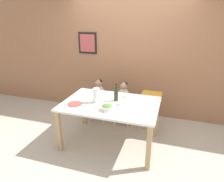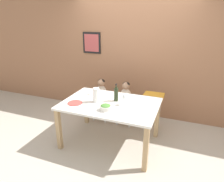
{
  "view_description": "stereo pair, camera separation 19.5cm",
  "coord_description": "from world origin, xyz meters",
  "px_view_note": "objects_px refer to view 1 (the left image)",
  "views": [
    {
      "loc": [
        0.94,
        -2.86,
        2.08
      ],
      "look_at": [
        0.0,
        0.08,
        0.94
      ],
      "focal_mm": 32.0,
      "sensor_mm": 36.0,
      "label": 1
    },
    {
      "loc": [
        1.12,
        -2.8,
        2.08
      ],
      "look_at": [
        0.0,
        0.08,
        0.94
      ],
      "focal_mm": 32.0,
      "sensor_mm": 36.0,
      "label": 2
    }
  ],
  "objects_px": {
    "chair_far_left": "(99,103)",
    "paper_towel_roll": "(96,95)",
    "person_child_center": "(124,92)",
    "wine_bottle": "(116,94)",
    "chair_right_highchair": "(151,101)",
    "dinner_plate_front_left": "(75,104)",
    "chair_far_center": "(123,106)",
    "wine_glass_near": "(125,97)",
    "person_child_left": "(99,89)",
    "dinner_plate_back_left": "(92,93)",
    "salad_bowl_large": "(107,107)"
  },
  "relations": [
    {
      "from": "chair_far_center",
      "to": "paper_towel_roll",
      "type": "height_order",
      "value": "paper_towel_roll"
    },
    {
      "from": "person_child_center",
      "to": "paper_towel_roll",
      "type": "distance_m",
      "value": 0.86
    },
    {
      "from": "chair_far_left",
      "to": "paper_towel_roll",
      "type": "height_order",
      "value": "paper_towel_roll"
    },
    {
      "from": "dinner_plate_back_left",
      "to": "paper_towel_roll",
      "type": "bearing_deg",
      "value": -57.25
    },
    {
      "from": "chair_far_left",
      "to": "chair_right_highchair",
      "type": "bearing_deg",
      "value": 0.0
    },
    {
      "from": "chair_far_center",
      "to": "dinner_plate_back_left",
      "type": "xyz_separation_m",
      "value": [
        -0.48,
        -0.45,
        0.39
      ]
    },
    {
      "from": "person_child_left",
      "to": "person_child_center",
      "type": "xyz_separation_m",
      "value": [
        0.53,
        0.0,
        0.0
      ]
    },
    {
      "from": "chair_right_highchair",
      "to": "paper_towel_roll",
      "type": "distance_m",
      "value": 1.18
    },
    {
      "from": "chair_far_left",
      "to": "chair_far_center",
      "type": "height_order",
      "value": "same"
    },
    {
      "from": "dinner_plate_front_left",
      "to": "person_child_left",
      "type": "bearing_deg",
      "value": 87.79
    },
    {
      "from": "chair_far_center",
      "to": "dinner_plate_back_left",
      "type": "distance_m",
      "value": 0.77
    },
    {
      "from": "chair_far_center",
      "to": "dinner_plate_front_left",
      "type": "xyz_separation_m",
      "value": [
        -0.57,
        -0.97,
        0.39
      ]
    },
    {
      "from": "chair_far_left",
      "to": "wine_glass_near",
      "type": "relative_size",
      "value": 2.41
    },
    {
      "from": "person_child_center",
      "to": "wine_bottle",
      "type": "xyz_separation_m",
      "value": [
        0.03,
        -0.63,
        0.2
      ]
    },
    {
      "from": "chair_far_center",
      "to": "person_child_center",
      "type": "distance_m",
      "value": 0.31
    },
    {
      "from": "person_child_center",
      "to": "chair_far_left",
      "type": "bearing_deg",
      "value": -179.87
    },
    {
      "from": "person_child_center",
      "to": "wine_bottle",
      "type": "distance_m",
      "value": 0.66
    },
    {
      "from": "dinner_plate_back_left",
      "to": "person_child_left",
      "type": "bearing_deg",
      "value": 95.74
    },
    {
      "from": "chair_right_highchair",
      "to": "person_child_center",
      "type": "relative_size",
      "value": 1.58
    },
    {
      "from": "person_child_left",
      "to": "paper_towel_roll",
      "type": "bearing_deg",
      "value": -71.44
    },
    {
      "from": "chair_right_highchair",
      "to": "person_child_center",
      "type": "distance_m",
      "value": 0.56
    },
    {
      "from": "chair_right_highchair",
      "to": "wine_glass_near",
      "type": "xyz_separation_m",
      "value": [
        -0.35,
        -0.73,
        0.33
      ]
    },
    {
      "from": "chair_far_left",
      "to": "person_child_center",
      "type": "distance_m",
      "value": 0.61
    },
    {
      "from": "chair_far_left",
      "to": "wine_bottle",
      "type": "xyz_separation_m",
      "value": [
        0.56,
        -0.63,
        0.51
      ]
    },
    {
      "from": "wine_bottle",
      "to": "dinner_plate_back_left",
      "type": "distance_m",
      "value": 0.55
    },
    {
      "from": "chair_far_center",
      "to": "person_child_left",
      "type": "height_order",
      "value": "person_child_left"
    },
    {
      "from": "chair_far_left",
      "to": "wine_glass_near",
      "type": "bearing_deg",
      "value": -44.92
    },
    {
      "from": "person_child_center",
      "to": "dinner_plate_front_left",
      "type": "height_order",
      "value": "person_child_center"
    },
    {
      "from": "chair_far_center",
      "to": "paper_towel_roll",
      "type": "relative_size",
      "value": 1.82
    },
    {
      "from": "chair_far_left",
      "to": "dinner_plate_front_left",
      "type": "height_order",
      "value": "dinner_plate_front_left"
    },
    {
      "from": "dinner_plate_back_left",
      "to": "chair_far_left",
      "type": "bearing_deg",
      "value": 95.75
    },
    {
      "from": "person_child_left",
      "to": "paper_towel_roll",
      "type": "relative_size",
      "value": 1.88
    },
    {
      "from": "person_child_center",
      "to": "wine_glass_near",
      "type": "relative_size",
      "value": 2.48
    },
    {
      "from": "paper_towel_roll",
      "to": "chair_far_center",
      "type": "bearing_deg",
      "value": 71.48
    },
    {
      "from": "paper_towel_roll",
      "to": "dinner_plate_front_left",
      "type": "xyz_separation_m",
      "value": [
        -0.3,
        -0.18,
        -0.12
      ]
    },
    {
      "from": "chair_far_left",
      "to": "dinner_plate_front_left",
      "type": "relative_size",
      "value": 1.87
    },
    {
      "from": "paper_towel_roll",
      "to": "dinner_plate_front_left",
      "type": "relative_size",
      "value": 1.03
    },
    {
      "from": "person_child_center",
      "to": "dinner_plate_front_left",
      "type": "relative_size",
      "value": 1.93
    },
    {
      "from": "chair_far_center",
      "to": "chair_right_highchair",
      "type": "height_order",
      "value": "chair_right_highchair"
    },
    {
      "from": "chair_far_left",
      "to": "salad_bowl_large",
      "type": "distance_m",
      "value": 1.23
    },
    {
      "from": "chair_far_center",
      "to": "paper_towel_roll",
      "type": "distance_m",
      "value": 0.97
    },
    {
      "from": "wine_glass_near",
      "to": "paper_towel_roll",
      "type": "bearing_deg",
      "value": -173.29
    },
    {
      "from": "paper_towel_roll",
      "to": "wine_bottle",
      "type": "bearing_deg",
      "value": 29.33
    },
    {
      "from": "dinner_plate_front_left",
      "to": "paper_towel_roll",
      "type": "bearing_deg",
      "value": 30.7
    },
    {
      "from": "person_child_center",
      "to": "dinner_plate_front_left",
      "type": "distance_m",
      "value": 1.13
    },
    {
      "from": "chair_right_highchair",
      "to": "salad_bowl_large",
      "type": "height_order",
      "value": "salad_bowl_large"
    },
    {
      "from": "wine_glass_near",
      "to": "dinner_plate_front_left",
      "type": "bearing_deg",
      "value": -163.09
    },
    {
      "from": "wine_glass_near",
      "to": "salad_bowl_large",
      "type": "xyz_separation_m",
      "value": [
        -0.21,
        -0.28,
        -0.08
      ]
    },
    {
      "from": "chair_right_highchair",
      "to": "person_child_center",
      "type": "bearing_deg",
      "value": 179.88
    },
    {
      "from": "chair_far_center",
      "to": "salad_bowl_large",
      "type": "distance_m",
      "value": 1.11
    }
  ]
}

